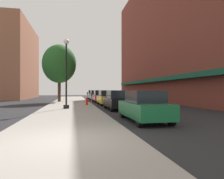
{
  "coord_description": "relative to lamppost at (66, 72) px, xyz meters",
  "views": [
    {
      "loc": [
        0.26,
        -6.35,
        1.68
      ],
      "look_at": [
        5.92,
        22.91,
        1.77
      ],
      "focal_mm": 32.45,
      "sensor_mm": 36.0,
      "label": 1
    }
  ],
  "objects": [
    {
      "name": "building_far_background",
      "position": [
        -10.72,
        25.79,
        4.12
      ],
      "size": [
        6.8,
        18.0,
        14.67
      ],
      "color": "#9E6047",
      "rests_on": "ground"
    },
    {
      "name": "car_yellow",
      "position": [
        4.3,
        4.98,
        -2.39
      ],
      "size": [
        1.8,
        4.3,
        1.66
      ],
      "rotation": [
        0.0,
        0.0,
        -0.02
      ],
      "color": "black",
      "rests_on": "ground"
    },
    {
      "name": "lamppost",
      "position": [
        0.0,
        0.0,
        0.0
      ],
      "size": [
        0.48,
        0.48,
        5.9
      ],
      "color": "black",
      "rests_on": "sidewalk_slab"
    },
    {
      "name": "car_green",
      "position": [
        4.3,
        -7.25,
        -2.39
      ],
      "size": [
        1.8,
        4.3,
        1.66
      ],
      "rotation": [
        0.0,
        0.0,
        -0.03
      ],
      "color": "black",
      "rests_on": "ground"
    },
    {
      "name": "car_blue",
      "position": [
        4.3,
        16.33,
        -2.39
      ],
      "size": [
        1.8,
        4.3,
        1.66
      ],
      "rotation": [
        0.0,
        0.0,
        -0.0
      ],
      "color": "black",
      "rests_on": "ground"
    },
    {
      "name": "building_right_brick",
      "position": [
        15.29,
        10.79,
        7.28
      ],
      "size": [
        6.8,
        40.0,
        21.02
      ],
      "color": "brown",
      "rests_on": "ground"
    },
    {
      "name": "sidewalk_slab",
      "position": [
        0.3,
        7.79,
        -3.14
      ],
      "size": [
        4.8,
        50.0,
        0.12
      ],
      "primitive_type": "cube",
      "color": "gray",
      "rests_on": "ground"
    },
    {
      "name": "parking_meter_far",
      "position": [
        2.35,
        8.13,
        -2.25
      ],
      "size": [
        0.14,
        0.09,
        1.31
      ],
      "color": "slate",
      "rests_on": "sidewalk_slab"
    },
    {
      "name": "parking_meter_near",
      "position": [
        2.35,
        2.23,
        -2.25
      ],
      "size": [
        0.14,
        0.09,
        1.31
      ],
      "color": "slate",
      "rests_on": "sidewalk_slab"
    },
    {
      "name": "car_silver",
      "position": [
        4.3,
        21.95,
        -2.39
      ],
      "size": [
        1.8,
        4.3,
        1.66
      ],
      "rotation": [
        0.0,
        0.0,
        -0.0
      ],
      "color": "black",
      "rests_on": "ground"
    },
    {
      "name": "car_red",
      "position": [
        4.3,
        10.61,
        -2.39
      ],
      "size": [
        1.8,
        4.3,
        1.66
      ],
      "rotation": [
        0.0,
        0.0,
        -0.04
      ],
      "color": "black",
      "rests_on": "ground"
    },
    {
      "name": "tree_near",
      "position": [
        -1.28,
        11.01,
        2.07
      ],
      "size": [
        4.57,
        4.57,
        7.8
      ],
      "color": "#422D1E",
      "rests_on": "sidewalk_slab"
    },
    {
      "name": "ground_plane",
      "position": [
        4.3,
        6.79,
        -3.2
      ],
      "size": [
        90.0,
        90.0,
        0.0
      ],
      "primitive_type": "plane",
      "color": "#232326"
    },
    {
      "name": "car_black",
      "position": [
        4.3,
        -0.63,
        -2.39
      ],
      "size": [
        1.8,
        4.3,
        1.66
      ],
      "rotation": [
        0.0,
        0.0,
        -0.04
      ],
      "color": "black",
      "rests_on": "ground"
    },
    {
      "name": "fire_hydrant",
      "position": [
        1.97,
        3.54,
        -2.68
      ],
      "size": [
        0.33,
        0.26,
        0.79
      ],
      "color": "red",
      "rests_on": "sidewalk_slab"
    }
  ]
}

